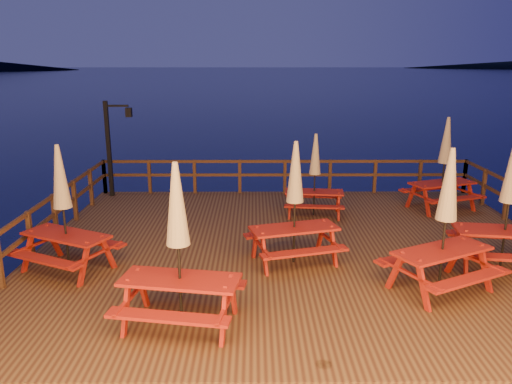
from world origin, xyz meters
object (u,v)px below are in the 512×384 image
Objects in this scene: picnic_table_2 at (178,243)px; lamp_post at (113,140)px; picnic_table_1 at (315,174)px; picnic_table_0 at (446,219)px.

lamp_post is at bearing 121.27° from picnic_table_2.
lamp_post is 1.31× the size of picnic_table_1.
picnic_table_2 is at bearing -68.30° from lamp_post.
lamp_post reaches higher than picnic_table_1.
picnic_table_1 is at bearing -18.86° from lamp_post.
picnic_table_1 is (-1.84, 4.69, -0.23)m from picnic_table_0.
picnic_table_2 is at bearing 167.50° from picnic_table_0.
picnic_table_2 reaches higher than picnic_table_0.
lamp_post is at bearing 167.05° from picnic_table_1.
picnic_table_0 is at bearing 24.43° from picnic_table_2.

